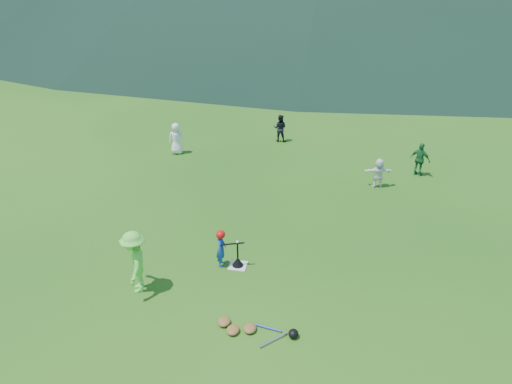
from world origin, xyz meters
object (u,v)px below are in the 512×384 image
Objects in this scene: fielder_c at (420,159)px; equipment_pile at (250,329)px; batter_child at (221,249)px; adult_coach at (135,262)px; home_plate at (238,266)px; batting_tee at (238,262)px; fielder_d at (379,173)px; fielder_b at (280,128)px; fielder_a at (176,139)px.

equipment_pile is (-4.34, -8.93, -0.54)m from fielder_c.
batter_child is 0.63× the size of adult_coach.
home_plate is at bearing 104.53° from adult_coach.
adult_coach is 2.36× the size of batting_tee.
fielder_b is at bearing -53.26° from fielder_d.
fielder_b reaches higher than batting_tee.
fielder_a is at bearing 22.70° from batter_child.
batter_child is 7.84m from fielder_a.
equipment_pile is (1.02, -11.30, -0.51)m from fielder_b.
batting_tee is (-5.12, -6.63, -0.48)m from fielder_c.
fielder_c is 9.94m from equipment_pile.
batter_child is 6.80m from fielder_d.
fielder_d is (-1.46, -1.23, -0.09)m from fielder_c.
fielder_d is at bearing 120.99° from adult_coach.
fielder_b is at bearing 91.50° from home_plate.
fielder_c is 1.91m from fielder_d.
batter_child is 0.81× the size of fielder_a.
home_plate is 0.65m from batter_child.
fielder_a is 9.14m from fielder_c.
fielder_b is (0.19, 9.04, 0.07)m from batter_child.
fielder_a reaches higher than batter_child.
fielder_a is 7.83m from fielder_d.
batting_tee is at bearing 0.00° from home_plate.
fielder_a is 10.41m from equipment_pile.
fielder_c is at bearing 52.32° from batting_tee.
batting_tee is (0.42, 0.04, -0.38)m from batter_child.
fielder_b is 1.11× the size of fielder_d.
home_plate is 0.66× the size of batting_tee.
fielder_d is 0.57× the size of equipment_pile.
adult_coach reaches higher than batter_child.
batter_child is 0.83× the size of fielder_c.
batting_tee is (0.00, 0.00, 0.12)m from home_plate.
fielder_d is at bearing -41.51° from batter_child.
fielder_d is 6.54m from batting_tee.
fielder_c is at bearing -150.39° from fielder_d.
equipment_pile reaches higher than home_plate.
batting_tee is 0.38× the size of equipment_pile.
fielder_b is 1.68× the size of batting_tee.
fielder_d is (7.68, -1.53, -0.10)m from fielder_a.
fielder_a is (-1.86, 8.33, -0.18)m from adult_coach.
fielder_d is (3.90, -3.60, -0.06)m from fielder_b.
fielder_c is (5.36, -2.37, 0.03)m from fielder_b.
batter_child reaches higher than equipment_pile.
batter_child is at bearing 107.44° from fielder_a.
equipment_pile is (0.78, -2.30, -0.06)m from batting_tee.
fielder_d reaches higher than batting_tee.
batting_tee is (-3.66, -5.40, -0.39)m from fielder_d.
fielder_b reaches higher than batter_child.
adult_coach reaches higher than fielder_c.
batter_child is at bearing -175.18° from batting_tee.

